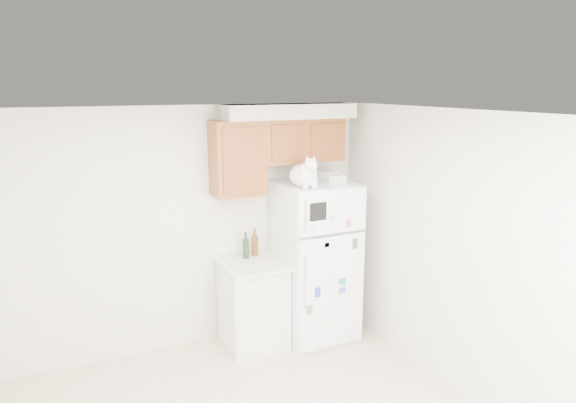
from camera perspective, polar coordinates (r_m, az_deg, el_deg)
room_shell at (r=3.62m, az=-2.86°, el=-3.46°), size 3.84×4.04×2.52m
refrigerator at (r=5.52m, az=3.07°, el=-6.63°), size 0.76×0.78×1.70m
base_counter at (r=5.46m, az=-3.88°, el=-11.26°), size 0.64×0.64×0.92m
cat at (r=5.07m, az=1.91°, el=3.00°), size 0.32×0.47×0.33m
storage_box_back at (r=5.46m, az=4.56°, el=2.89°), size 0.21×0.17×0.10m
storage_box_front at (r=5.26m, az=5.54°, el=2.44°), size 0.18×0.15×0.09m
bottle_green at (r=5.37m, az=-4.72°, el=-4.85°), size 0.07×0.07×0.28m
bottle_amber at (r=5.44m, az=-3.71°, el=-4.50°), size 0.07×0.07×0.30m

